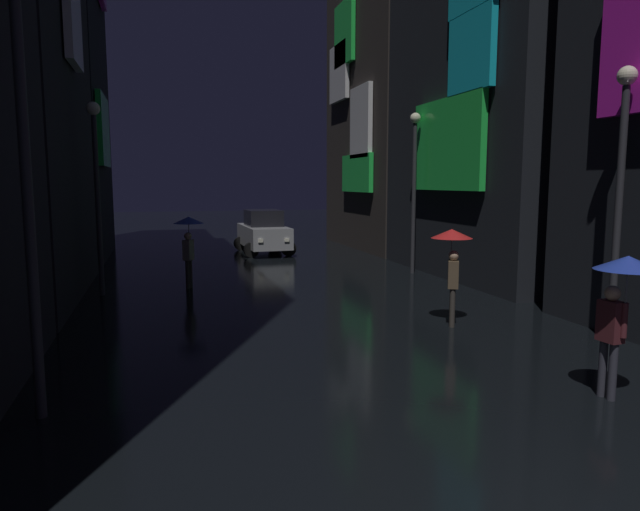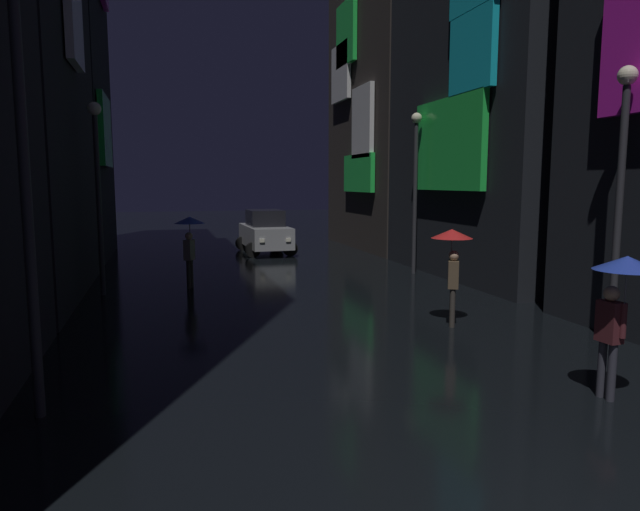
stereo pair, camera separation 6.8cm
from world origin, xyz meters
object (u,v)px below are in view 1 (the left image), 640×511
Objects in this scene: car_distant at (264,232)px; streetlamp_left_far at (96,175)px; pedestrian_near_crossing_red at (452,250)px; streetlamp_left_near at (23,124)px; streetlamp_right_far at (414,174)px; pedestrian_midstreet_left_blue at (189,232)px; streetlamp_right_near at (621,173)px; pedestrian_foreground_left_blue at (622,287)px.

streetlamp_left_far is (-6.04, -8.22, 2.39)m from car_distant.
pedestrian_near_crossing_red is 0.40× the size of streetlamp_left_far.
pedestrian_near_crossing_red is 0.34× the size of streetlamp_left_near.
streetlamp_right_far reaches higher than streetlamp_left_far.
pedestrian_midstreet_left_blue is 0.51× the size of car_distant.
streetlamp_right_far is (3.96, -7.01, 2.49)m from car_distant.
streetlamp_left_far reaches higher than pedestrian_near_crossing_red.
streetlamp_left_far is at bearing 143.98° from pedestrian_near_crossing_red.
streetlamp_right_far reaches higher than streetlamp_right_near.
streetlamp_right_near reaches higher than pedestrian_foreground_left_blue.
pedestrian_midstreet_left_blue is 11.42m from streetlamp_right_near.
streetlamp_right_near is (10.00, -7.85, -0.01)m from streetlamp_left_far.
car_distant is at bearing 103.85° from streetlamp_right_near.
streetlamp_left_near is 1.19× the size of streetlamp_right_near.
pedestrian_midstreet_left_blue is at bearing -115.16° from car_distant.
streetlamp_left_near is 14.06m from streetlamp_right_far.
streetlamp_left_far is 0.84× the size of streetlamp_left_near.
car_distant is at bearing 64.84° from pedestrian_midstreet_left_blue.
pedestrian_foreground_left_blue is 0.34× the size of streetlamp_left_near.
streetlamp_right_far reaches higher than pedestrian_foreground_left_blue.
car_distant is 10.48m from streetlamp_left_far.
pedestrian_foreground_left_blue is 11.81m from streetlamp_right_far.
pedestrian_midstreet_left_blue and pedestrian_near_crossing_red have the same top height.
pedestrian_foreground_left_blue is at bearing -52.58° from streetlamp_left_far.
pedestrian_foreground_left_blue is at bearing -131.36° from streetlamp_right_near.
pedestrian_near_crossing_red is 13.98m from car_distant.
streetlamp_left_far is 0.97× the size of streetlamp_right_far.
car_distant is at bearing 97.02° from pedestrian_near_crossing_red.
streetlamp_left_far reaches higher than pedestrian_midstreet_left_blue.
car_distant is 16.72m from streetlamp_right_near.
streetlamp_left_far is at bearing 90.00° from streetlamp_left_near.
streetlamp_right_near is at bearing 4.65° from streetlamp_left_near.
streetlamp_left_near is at bearing -109.68° from car_distant.
streetlamp_left_near reaches higher than car_distant.
pedestrian_midstreet_left_blue is 1.00× the size of pedestrian_near_crossing_red.
streetlamp_left_near is at bearing -135.36° from streetlamp_right_far.
pedestrian_near_crossing_red is (-0.12, 4.65, 0.00)m from pedestrian_foreground_left_blue.
streetlamp_left_near is (-6.04, -16.89, 2.93)m from car_distant.
pedestrian_midstreet_left_blue is at bearing 130.77° from pedestrian_near_crossing_red.
streetlamp_right_near is at bearing -47.91° from pedestrian_midstreet_left_blue.
streetlamp_left_near is (-7.86, 1.61, 2.19)m from pedestrian_foreground_left_blue.
streetlamp_left_near reaches higher than pedestrian_near_crossing_red.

